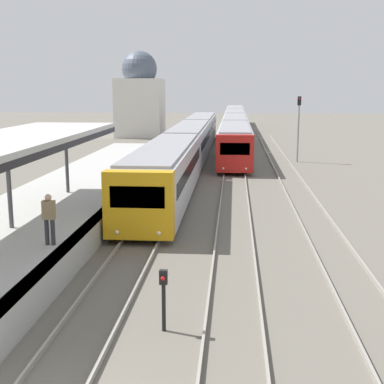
% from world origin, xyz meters
% --- Properties ---
extents(platform_canopy, '(4.00, 16.62, 3.24)m').
position_xyz_m(platform_canopy, '(-4.34, 10.35, 4.10)').
color(platform_canopy, beige).
rests_on(platform_canopy, station_platform).
extents(person_on_platform, '(0.40, 0.22, 1.66)m').
position_xyz_m(person_on_platform, '(-2.27, 8.37, 1.94)').
color(person_on_platform, '#2D2D33').
rests_on(person_on_platform, station_platform).
extents(train_near, '(2.70, 46.63, 3.00)m').
position_xyz_m(train_near, '(0.00, 34.87, 1.67)').
color(train_near, gold).
rests_on(train_near, ground_plane).
extents(train_far, '(2.59, 58.33, 2.95)m').
position_xyz_m(train_far, '(3.64, 57.32, 1.64)').
color(train_far, red).
rests_on(train_far, ground_plane).
extents(signal_post_near, '(0.20, 0.21, 1.59)m').
position_xyz_m(signal_post_near, '(1.90, 4.55, 1.00)').
color(signal_post_near, black).
rests_on(signal_post_near, ground_plane).
extents(signal_mast_far, '(0.28, 0.29, 5.27)m').
position_xyz_m(signal_mast_far, '(8.73, 35.99, 3.30)').
color(signal_mast_far, gray).
rests_on(signal_mast_far, ground_plane).
extents(distant_domed_building, '(5.54, 5.54, 10.31)m').
position_xyz_m(distant_domed_building, '(-7.98, 57.75, 4.74)').
color(distant_domed_building, silver).
rests_on(distant_domed_building, ground_plane).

